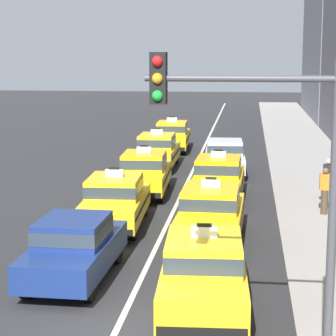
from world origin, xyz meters
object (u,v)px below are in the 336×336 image
Objects in this scene: sedan_left_nearest at (74,247)px; taxi_right_third at (218,178)px; sedan_right_fourth at (225,156)px; pedestrian_mid_block at (325,191)px; taxi_left_second at (115,200)px; taxi_right_nearest at (204,271)px; traffic_light_pole at (268,172)px; taxi_right_second at (211,213)px; taxi_left_fourth at (157,150)px; pedestrian_near_crosswalk at (328,181)px; taxi_left_fifth at (172,135)px; taxi_left_third at (144,172)px.

taxi_right_third is (3.11, 9.39, 0.03)m from sedan_left_nearest.
sedan_right_fourth is 2.76× the size of pedestrian_mid_block.
pedestrian_mid_block is at bearing 16.05° from taxi_left_second.
traffic_light_pole is (1.20, -4.10, 2.94)m from taxi_right_nearest.
taxi_right_second and taxi_right_third have the same top height.
pedestrian_near_crosswalk is (7.22, -7.23, 0.08)m from taxi_left_fourth.
pedestrian_mid_block is (6.93, -9.02, 0.07)m from taxi_left_fourth.
taxi_left_fifth is at bearing 90.30° from taxi_left_second.
pedestrian_near_crosswalk is 1.02× the size of pedestrian_mid_block.
taxi_left_fourth reaches higher than sedan_right_fourth.
taxi_left_fifth is at bearing 114.90° from pedestrian_mid_block.
sedan_right_fourth is 7.24m from pedestrian_near_crosswalk.
taxi_left_third and taxi_right_third have the same top height.
sedan_left_nearest is 10.20m from taxi_left_third.
taxi_left_third is 7.06m from pedestrian_near_crosswalk.
taxi_left_third and taxi_right_second have the same top height.
traffic_light_pole is (4.50, -10.73, 2.94)m from taxi_left_second.
taxi_left_fourth is at bearing 102.09° from traffic_light_pole.
taxi_left_fourth is 12.69m from taxi_right_second.
taxi_right_second reaches higher than sedan_right_fourth.
sedan_left_nearest is 4.93m from taxi_right_second.
sedan_left_nearest is 0.93× the size of taxi_right_nearest.
taxi_left_third is 2.85× the size of pedestrian_near_crosswalk.
taxi_left_third is 7.35m from pedestrian_mid_block.
taxi_right_second is at bearing 50.35° from sedan_left_nearest.
taxi_left_third is 5.55m from sedan_right_fourth.
taxi_left_fifth is 18.33m from taxi_right_second.
sedan_right_fourth is at bearing 89.70° from taxi_right_third.
pedestrian_near_crosswalk is at bearing 80.70° from pedestrian_mid_block.
sedan_left_nearest is at bearing -90.87° from taxi_left_third.
taxi_left_fourth is at bearing 101.07° from taxi_right_nearest.
traffic_light_pole reaches higher than sedan_right_fourth.
pedestrian_mid_block is 0.28× the size of traffic_light_pole.
taxi_right_nearest is 11.03m from pedestrian_near_crosswalk.
sedan_left_nearest is 7.81m from traffic_light_pole.
taxi_right_second is 1.00× the size of taxi_right_third.
taxi_left_fourth is (-0.15, 10.97, 0.00)m from taxi_left_second.
taxi_right_third is at bearing 171.92° from pedestrian_near_crosswalk.
taxi_right_second is (3.14, -1.29, 0.00)m from taxi_left_second.
taxi_left_fourth is 1.04× the size of sedan_right_fourth.
traffic_light_pole is (-2.28, -12.68, 2.87)m from pedestrian_mid_block.
taxi_left_second is 16.75m from taxi_left_fifth.
taxi_right_nearest is 1.06× the size of sedan_right_fourth.
taxi_right_nearest reaches higher than sedan_right_fourth.
taxi_right_second is 9.98m from traffic_light_pole.
taxi_right_second is 1.05× the size of sedan_right_fourth.
sedan_right_fourth is at bearing 93.81° from traffic_light_pole.
sedan_left_nearest is 0.94× the size of taxi_left_third.
taxi_right_second is (3.15, 3.80, 0.03)m from sedan_left_nearest.
taxi_left_second is at bearing -91.67° from taxi_left_third.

